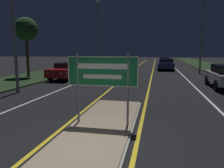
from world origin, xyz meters
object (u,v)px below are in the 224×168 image
at_px(highway_sign, 102,74).
at_px(car_receding_1, 166,64).
at_px(streetlight_right_near, 202,24).
at_px(streetlight_left_far, 98,21).
at_px(car_approaching_0, 67,70).
at_px(car_receding_2, 164,61).

height_order(highway_sign, car_receding_1, highway_sign).
bearing_deg(streetlight_right_near, streetlight_left_far, 159.91).
height_order(streetlight_left_far, car_approaching_0, streetlight_left_far).
bearing_deg(highway_sign, car_receding_2, 84.69).
distance_m(highway_sign, streetlight_right_near, 19.38).
bearing_deg(highway_sign, car_approaching_0, 117.99).
distance_m(streetlight_right_near, car_receding_2, 14.07).
bearing_deg(streetlight_left_far, highway_sign, -74.44).
distance_m(streetlight_right_near, car_receding_1, 6.53).
distance_m(highway_sign, streetlight_left_far, 23.92).
relative_size(streetlight_left_far, car_receding_1, 2.15).
distance_m(streetlight_left_far, car_approaching_0, 12.78).
bearing_deg(streetlight_right_near, car_approaching_0, -150.02).
relative_size(highway_sign, car_approaching_0, 0.46).
xyz_separation_m(highway_sign, streetlight_right_near, (6.14, 18.06, 3.44)).
bearing_deg(car_receding_2, streetlight_left_far, -137.51).
bearing_deg(car_receding_1, highway_sign, -97.24).
height_order(highway_sign, car_receding_2, highway_sign).
relative_size(streetlight_left_far, car_approaching_0, 1.91).
bearing_deg(streetlight_left_far, car_receding_1, -6.84).
bearing_deg(streetlight_right_near, car_receding_2, 104.12).
bearing_deg(car_receding_1, car_receding_2, 89.12).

